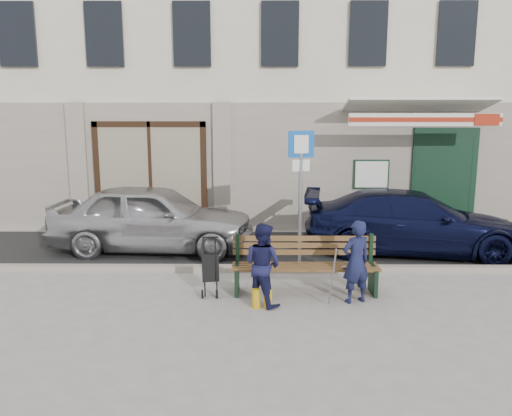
{
  "coord_description": "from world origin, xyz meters",
  "views": [
    {
      "loc": [
        -0.46,
        -7.49,
        2.89
      ],
      "look_at": [
        -0.54,
        1.6,
        1.2
      ],
      "focal_mm": 35.0,
      "sensor_mm": 36.0,
      "label": 1
    }
  ],
  "objects_px": {
    "car_navy": "(413,222)",
    "bench": "(302,266)",
    "parking_sign": "(301,178)",
    "man": "(356,262)",
    "car_silver": "(153,217)",
    "woman": "(263,264)",
    "stroller": "(210,270)"
  },
  "relations": [
    {
      "from": "car_navy",
      "to": "bench",
      "type": "relative_size",
      "value": 1.9
    },
    {
      "from": "parking_sign",
      "to": "man",
      "type": "bearing_deg",
      "value": -79.94
    },
    {
      "from": "bench",
      "to": "man",
      "type": "relative_size",
      "value": 1.83
    },
    {
      "from": "parking_sign",
      "to": "car_silver",
      "type": "bearing_deg",
      "value": 142.79
    },
    {
      "from": "car_silver",
      "to": "car_navy",
      "type": "bearing_deg",
      "value": -87.57
    },
    {
      "from": "woman",
      "to": "parking_sign",
      "type": "bearing_deg",
      "value": -73.34
    },
    {
      "from": "parking_sign",
      "to": "stroller",
      "type": "xyz_separation_m",
      "value": [
        -1.56,
        -1.35,
        -1.33
      ]
    },
    {
      "from": "man",
      "to": "stroller",
      "type": "height_order",
      "value": "man"
    },
    {
      "from": "car_navy",
      "to": "parking_sign",
      "type": "distance_m",
      "value": 2.98
    },
    {
      "from": "man",
      "to": "woman",
      "type": "bearing_deg",
      "value": -18.75
    },
    {
      "from": "parking_sign",
      "to": "car_navy",
      "type": "bearing_deg",
      "value": 12.29
    },
    {
      "from": "woman",
      "to": "stroller",
      "type": "distance_m",
      "value": 0.98
    },
    {
      "from": "man",
      "to": "bench",
      "type": "bearing_deg",
      "value": -50.6
    },
    {
      "from": "car_silver",
      "to": "parking_sign",
      "type": "distance_m",
      "value": 3.48
    },
    {
      "from": "car_silver",
      "to": "man",
      "type": "bearing_deg",
      "value": -124.87
    },
    {
      "from": "car_silver",
      "to": "car_navy",
      "type": "xyz_separation_m",
      "value": [
        5.54,
        -0.1,
        -0.07
      ]
    },
    {
      "from": "car_silver",
      "to": "bench",
      "type": "bearing_deg",
      "value": -127.3
    },
    {
      "from": "bench",
      "to": "woman",
      "type": "distance_m",
      "value": 0.86
    },
    {
      "from": "car_navy",
      "to": "woman",
      "type": "xyz_separation_m",
      "value": [
        -3.2,
        -3.01,
        -0.02
      ]
    },
    {
      "from": "stroller",
      "to": "man",
      "type": "bearing_deg",
      "value": -17.9
    },
    {
      "from": "man",
      "to": "parking_sign",
      "type": "bearing_deg",
      "value": -89.19
    },
    {
      "from": "parking_sign",
      "to": "woman",
      "type": "bearing_deg",
      "value": -125.39
    },
    {
      "from": "car_silver",
      "to": "parking_sign",
      "type": "xyz_separation_m",
      "value": [
        3.05,
        -1.32,
        1.01
      ]
    },
    {
      "from": "car_navy",
      "to": "man",
      "type": "height_order",
      "value": "car_navy"
    },
    {
      "from": "woman",
      "to": "car_silver",
      "type": "bearing_deg",
      "value": -14.74
    },
    {
      "from": "car_navy",
      "to": "man",
      "type": "bearing_deg",
      "value": 156.53
    },
    {
      "from": "car_navy",
      "to": "car_silver",
      "type": "bearing_deg",
      "value": 96.6
    },
    {
      "from": "car_silver",
      "to": "car_navy",
      "type": "height_order",
      "value": "car_silver"
    },
    {
      "from": "car_silver",
      "to": "woman",
      "type": "distance_m",
      "value": 3.89
    },
    {
      "from": "man",
      "to": "woman",
      "type": "distance_m",
      "value": 1.45
    },
    {
      "from": "car_silver",
      "to": "stroller",
      "type": "bearing_deg",
      "value": -147.3
    },
    {
      "from": "bench",
      "to": "man",
      "type": "xyz_separation_m",
      "value": [
        0.8,
        -0.41,
        0.2
      ]
    }
  ]
}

